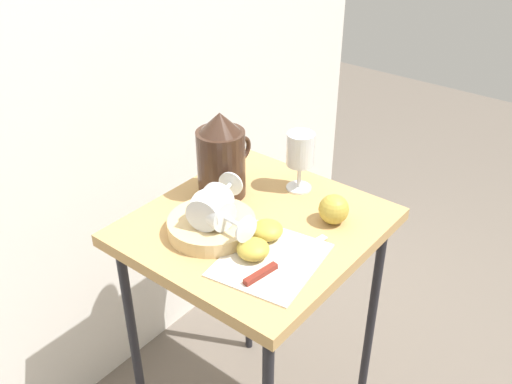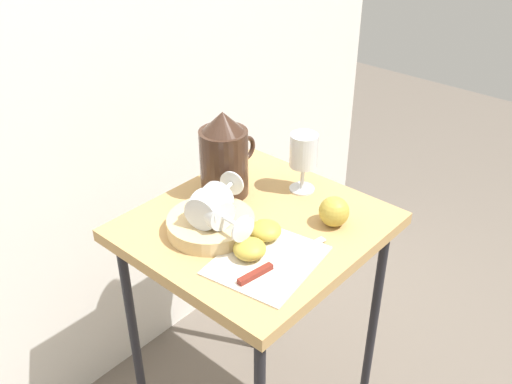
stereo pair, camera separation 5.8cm
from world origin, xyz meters
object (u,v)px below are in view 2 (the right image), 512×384
Objects in this scene: wine_glass_tipped_near at (210,205)px; apple_whole at (334,211)px; table at (256,247)px; wine_glass_tipped_far at (213,210)px; knife at (271,266)px; apple_half_left at (250,249)px; pitcher at (224,161)px; apple_half_right at (266,230)px; basket_tray at (211,224)px; wine_glass_upright at (304,154)px.

wine_glass_tipped_near is 2.34× the size of apple_whole.
table is 4.51× the size of wine_glass_tipped_near.
wine_glass_tipped_far reaches higher than knife.
apple_half_left is at bearing 89.38° from knife.
apple_whole reaches higher than apple_half_left.
table is 10.53× the size of apple_whole.
pitcher reaches higher than wine_glass_tipped_far.
apple_half_right is at bearing -121.36° from table.
apple_half_right is at bearing 151.58° from apple_whole.
basket_tray is 0.91× the size of pitcher.
table is at bearing -25.58° from wine_glass_tipped_near.
basket_tray is 0.13m from apple_half_right.
pitcher reaches higher than wine_glass_upright.
wine_glass_upright is 0.64× the size of knife.
wine_glass_tipped_near is at bearing 171.97° from wine_glass_upright.
wine_glass_upright is 0.94× the size of wine_glass_tipped_near.
table is at bearing 51.25° from knife.
wine_glass_upright is 1.03× the size of wine_glass_tipped_far.
apple_half_left is (-0.16, -0.22, -0.07)m from pitcher.
wine_glass_tipped_near reaches higher than basket_tray.
apple_half_right is at bearing 14.28° from apple_half_left.
apple_whole is (0.22, -0.17, -0.03)m from wine_glass_tipped_far.
wine_glass_tipped_near reaches higher than knife.
wine_glass_tipped_near is 0.28m from apple_whole.
knife is (-0.01, -0.19, -0.07)m from wine_glass_tipped_near.
apple_whole is at bearing -15.42° from apple_half_left.
basket_tray is 0.29m from wine_glass_upright.
apple_half_right is at bearing -62.77° from basket_tray.
table is 4.81× the size of wine_glass_upright.
apple_whole reaches higher than basket_tray.
knife is (-0.01, -0.17, -0.06)m from wine_glass_tipped_far.
wine_glass_tipped_far is at bearing 126.70° from apple_half_right.
apple_whole is at bearing -0.51° from knife.
apple_half_right is at bearing -60.77° from wine_glass_tipped_near.
wine_glass_upright is (0.14, -0.14, 0.01)m from pitcher.
pitcher is 1.42× the size of wine_glass_upright.
apple_whole is 0.22m from knife.
apple_half_left is (-0.00, -0.11, -0.05)m from wine_glass_tipped_far.
pitcher is 0.91× the size of knife.
apple_half_left reaches higher than table.
wine_glass_upright is 0.29m from wine_glass_tipped_far.
wine_glass_tipped_far is at bearing -116.05° from wine_glass_tipped_near.
wine_glass_tipped_near is 1.10× the size of wine_glass_tipped_far.
wine_glass_upright is at bearing -8.95° from basket_tray.
pitcher is 0.33m from knife.
apple_whole is at bearing -116.72° from wine_glass_upright.
pitcher is 0.17m from wine_glass_tipped_near.
wine_glass_tipped_far is (-0.01, -0.02, -0.00)m from wine_glass_tipped_near.
apple_half_right is at bearing -162.73° from wine_glass_upright.
pitcher reaches higher than wine_glass_tipped_near.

